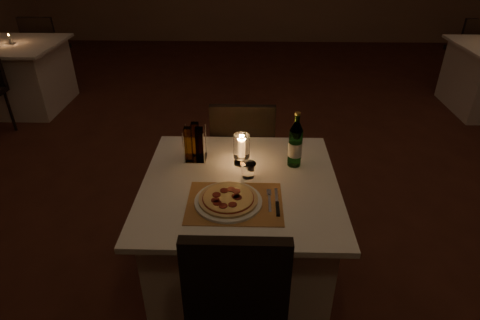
{
  "coord_description": "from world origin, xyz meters",
  "views": [
    {
      "loc": [
        -0.18,
        -2.45,
        1.88
      ],
      "look_at": [
        -0.23,
        -0.72,
        0.86
      ],
      "focal_mm": 30.0,
      "sensor_mm": 36.0,
      "label": 1
    }
  ],
  "objects_px": {
    "water_bottle": "(295,145)",
    "hurricane_candle": "(242,147)",
    "neighbor_table_left": "(20,76)",
    "pizza": "(228,199)",
    "main_table": "(240,237)",
    "chair_far": "(243,147)",
    "plate": "(228,201)",
    "tumbler": "(248,170)"
  },
  "relations": [
    {
      "from": "main_table",
      "to": "chair_far",
      "type": "relative_size",
      "value": 1.11
    },
    {
      "from": "pizza",
      "to": "chair_far",
      "type": "bearing_deg",
      "value": 86.79
    },
    {
      "from": "water_bottle",
      "to": "tumbler",
      "type": "bearing_deg",
      "value": -152.88
    },
    {
      "from": "neighbor_table_left",
      "to": "tumbler",
      "type": "bearing_deg",
      "value": -44.74
    },
    {
      "from": "pizza",
      "to": "hurricane_candle",
      "type": "bearing_deg",
      "value": 81.59
    },
    {
      "from": "hurricane_candle",
      "to": "water_bottle",
      "type": "bearing_deg",
      "value": -1.61
    },
    {
      "from": "plate",
      "to": "tumbler",
      "type": "xyz_separation_m",
      "value": [
        0.09,
        0.23,
        0.03
      ]
    },
    {
      "from": "pizza",
      "to": "water_bottle",
      "type": "xyz_separation_m",
      "value": [
        0.34,
        0.36,
        0.1
      ]
    },
    {
      "from": "chair_far",
      "to": "pizza",
      "type": "xyz_separation_m",
      "value": [
        -0.05,
        -0.89,
        0.22
      ]
    },
    {
      "from": "plate",
      "to": "hurricane_candle",
      "type": "xyz_separation_m",
      "value": [
        0.05,
        0.37,
        0.09
      ]
    },
    {
      "from": "hurricane_candle",
      "to": "tumbler",
      "type": "bearing_deg",
      "value": -74.6
    },
    {
      "from": "main_table",
      "to": "pizza",
      "type": "distance_m",
      "value": 0.44
    },
    {
      "from": "main_table",
      "to": "plate",
      "type": "xyz_separation_m",
      "value": [
        -0.05,
        -0.18,
        0.38
      ]
    },
    {
      "from": "chair_far",
      "to": "tumbler",
      "type": "distance_m",
      "value": 0.7
    },
    {
      "from": "hurricane_candle",
      "to": "neighbor_table_left",
      "type": "xyz_separation_m",
      "value": [
        -2.58,
        2.46,
        -0.47
      ]
    },
    {
      "from": "tumbler",
      "to": "neighbor_table_left",
      "type": "relative_size",
      "value": 0.08
    },
    {
      "from": "neighbor_table_left",
      "to": "main_table",
      "type": "bearing_deg",
      "value": -45.76
    },
    {
      "from": "chair_far",
      "to": "pizza",
      "type": "height_order",
      "value": "chair_far"
    },
    {
      "from": "pizza",
      "to": "tumbler",
      "type": "distance_m",
      "value": 0.25
    },
    {
      "from": "main_table",
      "to": "water_bottle",
      "type": "bearing_deg",
      "value": 31.6
    },
    {
      "from": "chair_far",
      "to": "water_bottle",
      "type": "distance_m",
      "value": 0.69
    },
    {
      "from": "tumbler",
      "to": "neighbor_table_left",
      "type": "bearing_deg",
      "value": 135.26
    },
    {
      "from": "hurricane_candle",
      "to": "neighbor_table_left",
      "type": "bearing_deg",
      "value": 136.38
    },
    {
      "from": "water_bottle",
      "to": "plate",
      "type": "bearing_deg",
      "value": -133.51
    },
    {
      "from": "main_table",
      "to": "chair_far",
      "type": "xyz_separation_m",
      "value": [
        -0.0,
        0.71,
        0.18
      ]
    },
    {
      "from": "chair_far",
      "to": "tumbler",
      "type": "bearing_deg",
      "value": -86.42
    },
    {
      "from": "neighbor_table_left",
      "to": "hurricane_candle",
      "type": "bearing_deg",
      "value": -43.62
    },
    {
      "from": "water_bottle",
      "to": "neighbor_table_left",
      "type": "relative_size",
      "value": 0.31
    },
    {
      "from": "pizza",
      "to": "neighbor_table_left",
      "type": "xyz_separation_m",
      "value": [
        -2.53,
        2.83,
        -0.39
      ]
    },
    {
      "from": "water_bottle",
      "to": "hurricane_candle",
      "type": "bearing_deg",
      "value": 178.39
    },
    {
      "from": "pizza",
      "to": "water_bottle",
      "type": "relative_size",
      "value": 0.9
    },
    {
      "from": "chair_far",
      "to": "plate",
      "type": "bearing_deg",
      "value": -93.2
    },
    {
      "from": "pizza",
      "to": "main_table",
      "type": "bearing_deg",
      "value": 74.43
    },
    {
      "from": "hurricane_candle",
      "to": "plate",
      "type": "bearing_deg",
      "value": -98.38
    },
    {
      "from": "tumbler",
      "to": "neighbor_table_left",
      "type": "xyz_separation_m",
      "value": [
        -2.62,
        2.6,
        -0.41
      ]
    },
    {
      "from": "neighbor_table_left",
      "to": "chair_far",
      "type": "bearing_deg",
      "value": -36.87
    },
    {
      "from": "water_bottle",
      "to": "main_table",
      "type": "bearing_deg",
      "value": -148.4
    },
    {
      "from": "main_table",
      "to": "hurricane_candle",
      "type": "height_order",
      "value": "hurricane_candle"
    },
    {
      "from": "main_table",
      "to": "tumbler",
      "type": "height_order",
      "value": "tumbler"
    },
    {
      "from": "plate",
      "to": "water_bottle",
      "type": "distance_m",
      "value": 0.51
    },
    {
      "from": "chair_far",
      "to": "neighbor_table_left",
      "type": "xyz_separation_m",
      "value": [
        -2.58,
        1.94,
        -0.18
      ]
    },
    {
      "from": "tumbler",
      "to": "water_bottle",
      "type": "xyz_separation_m",
      "value": [
        0.25,
        0.13,
        0.08
      ]
    }
  ]
}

